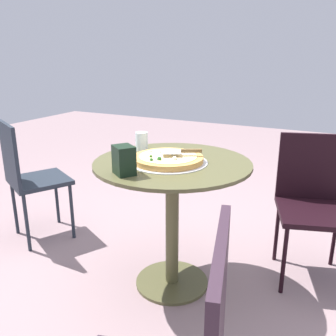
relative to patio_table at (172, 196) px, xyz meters
name	(u,v)px	position (x,y,z in m)	size (l,w,h in m)	color
ground_plane	(172,283)	(0.00, 0.00, -0.55)	(10.00, 10.00, 0.00)	gray
patio_table	(172,196)	(0.00, 0.00, 0.00)	(0.84, 0.84, 0.75)	brown
pizza_on_tray	(168,159)	(-0.01, -0.03, 0.22)	(0.42, 0.42, 0.05)	silver
pizza_server	(182,151)	(0.05, 0.01, 0.26)	(0.21, 0.14, 0.02)	silver
drinking_cup	(142,141)	(-0.27, 0.14, 0.25)	(0.07, 0.07, 0.11)	silver
napkin_dispenser	(124,160)	(-0.11, -0.29, 0.27)	(0.11, 0.08, 0.14)	black
patio_chair_near	(314,197)	(0.68, 0.49, -0.06)	(0.51, 0.51, 0.85)	black
patio_chair_corner	(28,173)	(-1.14, 0.04, -0.05)	(0.51, 0.51, 0.86)	#1F2630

